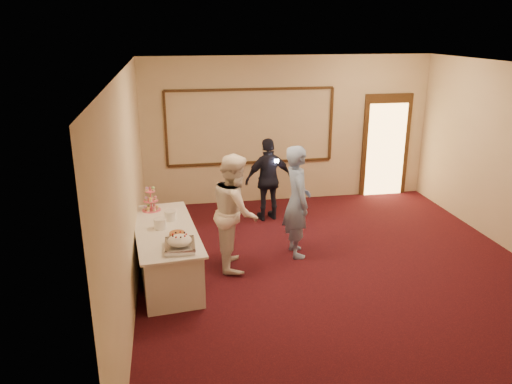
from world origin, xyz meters
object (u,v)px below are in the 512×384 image
(woman, at_px, (235,212))
(pavlova_tray, at_px, (180,243))
(cupcake_stand, at_px, (151,201))
(plate_stack_a, at_px, (160,224))
(plate_stack_b, at_px, (170,215))
(man, at_px, (297,201))
(guest, at_px, (269,180))
(tart, at_px, (177,234))
(buffet_table, at_px, (167,253))

(woman, bearing_deg, pavlova_tray, 140.90)
(pavlova_tray, bearing_deg, cupcake_stand, 104.60)
(pavlova_tray, distance_m, woman, 1.26)
(cupcake_stand, bearing_deg, plate_stack_a, -79.94)
(plate_stack_b, xyz_separation_m, woman, (0.97, -0.11, 0.04))
(plate_stack_a, relative_size, woman, 0.10)
(man, height_order, guest, man)
(plate_stack_b, xyz_separation_m, tart, (0.08, -0.62, -0.05))
(plate_stack_a, bearing_deg, cupcake_stand, 100.06)
(plate_stack_a, bearing_deg, guest, 45.38)
(pavlova_tray, height_order, woman, woman)
(cupcake_stand, xyz_separation_m, tart, (0.37, -1.10, -0.13))
(buffet_table, distance_m, guest, 2.85)
(buffet_table, xyz_separation_m, plate_stack_b, (0.08, 0.32, 0.46))
(buffet_table, distance_m, plate_stack_a, 0.46)
(cupcake_stand, bearing_deg, man, -9.17)
(plate_stack_a, xyz_separation_m, plate_stack_b, (0.15, 0.31, -0.00))
(cupcake_stand, xyz_separation_m, plate_stack_a, (0.14, -0.79, -0.08))
(plate_stack_a, height_order, woman, woman)
(buffet_table, bearing_deg, tart, -61.01)
(cupcake_stand, height_order, tart, cupcake_stand)
(plate_stack_b, distance_m, tart, 0.62)
(tart, bearing_deg, plate_stack_b, 97.66)
(plate_stack_a, relative_size, tart, 0.74)
(pavlova_tray, relative_size, guest, 0.35)
(plate_stack_a, xyz_separation_m, man, (2.13, 0.42, 0.06))
(plate_stack_b, distance_m, guest, 2.54)
(woman, bearing_deg, tart, 123.33)
(cupcake_stand, distance_m, plate_stack_b, 0.57)
(pavlova_tray, bearing_deg, plate_stack_b, 95.89)
(buffet_table, distance_m, cupcake_stand, 0.98)
(buffet_table, distance_m, pavlova_tray, 0.88)
(man, distance_m, woman, 1.04)
(tart, xyz_separation_m, guest, (1.78, 2.35, -0.01))
(pavlova_tray, xyz_separation_m, cupcake_stand, (-0.40, 1.52, 0.07))
(cupcake_stand, distance_m, woman, 1.39)
(tart, bearing_deg, man, 20.99)
(buffet_table, distance_m, man, 2.17)
(tart, bearing_deg, woman, 29.59)
(cupcake_stand, height_order, woman, woman)
(plate_stack_a, distance_m, plate_stack_b, 0.34)
(pavlova_tray, distance_m, guest, 3.28)
(plate_stack_b, relative_size, guest, 0.11)
(pavlova_tray, relative_size, tart, 2.21)
(man, xyz_separation_m, guest, (-0.13, 1.62, -0.11))
(guest, bearing_deg, man, 85.06)
(plate_stack_a, relative_size, guest, 0.12)
(pavlova_tray, relative_size, woman, 0.31)
(buffet_table, xyz_separation_m, woman, (1.05, 0.20, 0.50))
(cupcake_stand, distance_m, man, 2.30)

